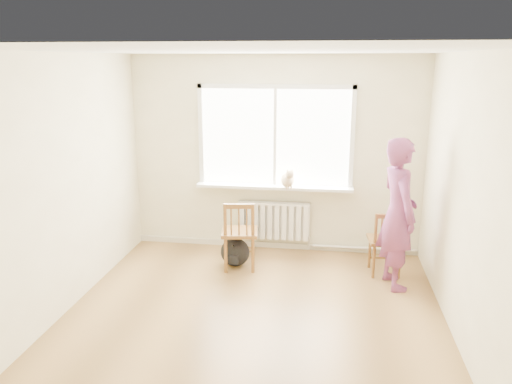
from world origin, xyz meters
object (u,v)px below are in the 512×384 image
at_px(chair_left, 239,235).
at_px(cat, 288,179).
at_px(backpack, 235,252).
at_px(chair_right, 386,243).
at_px(person, 398,214).

bearing_deg(chair_left, cat, -139.76).
distance_m(cat, backpack, 1.20).
xyz_separation_m(chair_left, chair_right, (1.83, 0.10, -0.04)).
bearing_deg(cat, person, -48.13).
relative_size(cat, backpack, 1.08).
height_order(chair_left, chair_right, chair_left).
distance_m(chair_left, cat, 1.03).
bearing_deg(chair_left, person, 165.83).
bearing_deg(chair_right, chair_left, -2.21).
bearing_deg(chair_right, cat, -27.74).
bearing_deg(chair_right, person, 99.58).
height_order(person, cat, person).
height_order(chair_left, person, person).
bearing_deg(person, cat, 43.31).
bearing_deg(person, chair_right, -0.62).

